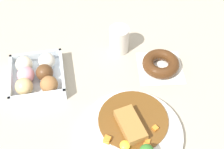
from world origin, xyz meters
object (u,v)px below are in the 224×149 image
curry_plate (131,132)px  chocolate_ring_donut (161,64)px  coffee_mug (119,40)px  donut_box (37,75)px

curry_plate → chocolate_ring_donut: 0.26m
curry_plate → coffee_mug: bearing=-5.3°
curry_plate → chocolate_ring_donut: bearing=-33.3°
donut_box → chocolate_ring_donut: (-0.01, -0.38, -0.01)m
curry_plate → chocolate_ring_donut: size_ratio=1.78×
curry_plate → donut_box: size_ratio=1.61×
donut_box → coffee_mug: 0.28m
chocolate_ring_donut → curry_plate: bearing=146.7°
curry_plate → coffee_mug: size_ratio=3.04×
donut_box → coffee_mug: bearing=-71.4°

